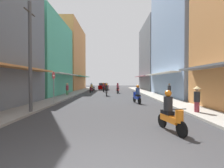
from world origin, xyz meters
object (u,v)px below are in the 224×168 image
at_px(motorbike_blue, 136,95).
at_px(motorbike_black, 103,88).
at_px(motorbike_white, 93,88).
at_px(utility_pole, 30,57).
at_px(street_sign_no_entry, 53,83).
at_px(pedestrian_foreground, 196,98).
at_px(motorbike_maroon, 91,88).
at_px(motorbike_orange, 170,113).
at_px(motorbike_silver, 106,90).
at_px(pedestrian_far, 169,91).
at_px(pedestrian_crossing, 67,89).
at_px(motorbike_red, 117,89).
at_px(parked_car, 103,86).

relative_size(motorbike_blue, motorbike_black, 0.99).
xyz_separation_m(motorbike_blue, motorbike_white, (-5.60, 16.97, -0.20)).
distance_m(utility_pole, street_sign_no_entry, 3.94).
relative_size(motorbike_blue, pedestrian_foreground, 1.10).
bearing_deg(motorbike_maroon, motorbike_blue, -66.04).
xyz_separation_m(motorbike_orange, pedestrian_foreground, (2.71, 3.31, 0.22)).
distance_m(motorbike_orange, motorbike_silver, 14.74).
xyz_separation_m(utility_pole, street_sign_no_entry, (0.10, 3.59, -1.62)).
distance_m(motorbike_blue, pedestrian_far, 4.90).
bearing_deg(pedestrian_far, motorbike_orange, -108.95).
relative_size(pedestrian_far, street_sign_no_entry, 0.63).
relative_size(pedestrian_crossing, street_sign_no_entry, 0.63).
height_order(motorbike_blue, motorbike_maroon, same).
xyz_separation_m(motorbike_maroon, utility_pole, (-1.49, -16.55, 2.64)).
height_order(motorbike_maroon, pedestrian_foreground, pedestrian_foreground).
bearing_deg(pedestrian_foreground, motorbike_black, 109.04).
relative_size(motorbike_white, pedestrian_crossing, 1.07).
distance_m(motorbike_orange, pedestrian_crossing, 16.38).
xyz_separation_m(motorbike_red, street_sign_no_entry, (-5.59, -11.86, 1.01)).
height_order(motorbike_red, street_sign_no_entry, street_sign_no_entry).
xyz_separation_m(motorbike_orange, motorbike_red, (-1.33, 18.89, 0.00)).
bearing_deg(street_sign_no_entry, motorbike_blue, 6.19).
height_order(motorbike_blue, motorbike_black, same).
relative_size(motorbike_orange, motorbike_red, 0.99).
bearing_deg(pedestrian_crossing, pedestrian_far, -17.00).
xyz_separation_m(pedestrian_crossing, utility_pole, (0.82, -10.93, 2.41)).
distance_m(parked_car, street_sign_no_entry, 20.96).
bearing_deg(motorbike_orange, pedestrian_crossing, 118.60).
height_order(motorbike_blue, motorbike_red, same).
relative_size(motorbike_white, pedestrian_foreground, 1.09).
bearing_deg(utility_pole, motorbike_white, 86.44).
bearing_deg(motorbike_maroon, pedestrian_far, -44.68).
relative_size(motorbike_blue, motorbike_maroon, 0.99).
bearing_deg(pedestrian_crossing, parked_car, 73.76).
distance_m(motorbike_white, parked_car, 3.50).
bearing_deg(motorbike_blue, pedestrian_far, 38.77).
xyz_separation_m(motorbike_white, motorbike_black, (2.03, -2.93, 0.20)).
xyz_separation_m(motorbike_orange, motorbike_silver, (-2.91, 14.45, 0.00)).
bearing_deg(utility_pole, motorbike_silver, 69.50).
height_order(motorbike_silver, motorbike_black, same).
bearing_deg(parked_car, motorbike_white, -120.24).
height_order(motorbike_white, street_sign_no_entry, street_sign_no_entry).
height_order(motorbike_red, pedestrian_foreground, pedestrian_foreground).
bearing_deg(motorbike_white, utility_pole, -93.56).
bearing_deg(utility_pole, motorbike_blue, 32.00).
bearing_deg(pedestrian_crossing, motorbike_blue, -40.48).
bearing_deg(pedestrian_far, motorbike_maroon, 135.32).
bearing_deg(motorbike_silver, pedestrian_foreground, -63.21).
relative_size(motorbike_silver, motorbike_black, 1.00).
bearing_deg(motorbike_white, motorbike_blue, -71.73).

